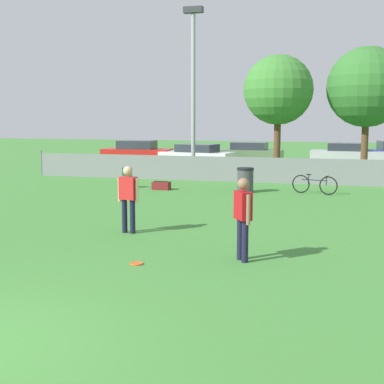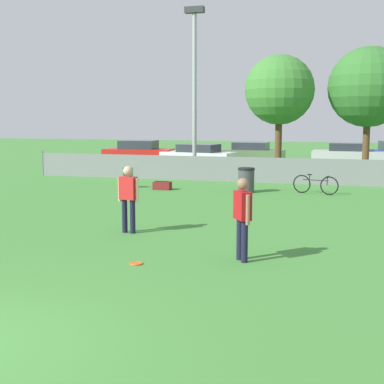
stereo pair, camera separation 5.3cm
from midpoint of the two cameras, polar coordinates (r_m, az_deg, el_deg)
fence_backline at (r=23.46m, az=4.61°, el=2.42°), size 19.31×0.07×1.21m
light_pole at (r=25.63m, az=0.08°, el=12.15°), size 0.90×0.36×7.87m
tree_near_pole at (r=25.80m, az=9.12°, el=10.67°), size 3.26×3.26×5.73m
tree_far_right at (r=26.64m, az=18.12°, el=10.57°), size 3.73×3.73×6.08m
player_defender_red at (r=10.37m, az=5.31°, el=-2.25°), size 0.41×0.48×1.63m
player_thrower_red at (r=12.96m, az=-6.94°, el=-0.24°), size 0.56×0.27×1.63m
frisbee_disc at (r=10.35m, az=-6.09°, el=-7.60°), size 0.25×0.25×0.03m
folding_chair_sideline at (r=21.51m, az=-6.97°, el=1.72°), size 0.51×0.51×0.83m
bicycle_sideline at (r=20.17m, az=12.86°, el=0.80°), size 1.68×0.58×0.73m
trash_bin at (r=20.17m, az=5.64°, el=1.29°), size 0.63×0.63×0.93m
gear_bag_sideline at (r=20.92m, az=-3.36°, el=0.68°), size 0.68×0.38×0.33m
parked_car_red at (r=33.51m, az=-5.93°, el=4.25°), size 4.31×2.10×1.41m
parked_car_white at (r=31.67m, az=0.51°, el=3.98°), size 4.54×2.49×1.26m
parked_car_olive at (r=34.03m, az=6.08°, el=4.21°), size 4.19×1.79×1.28m
parked_car_silver at (r=33.51m, az=16.16°, el=3.94°), size 4.28×1.85×1.30m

